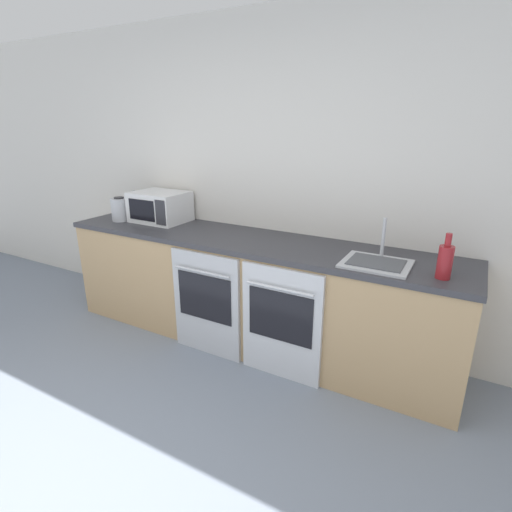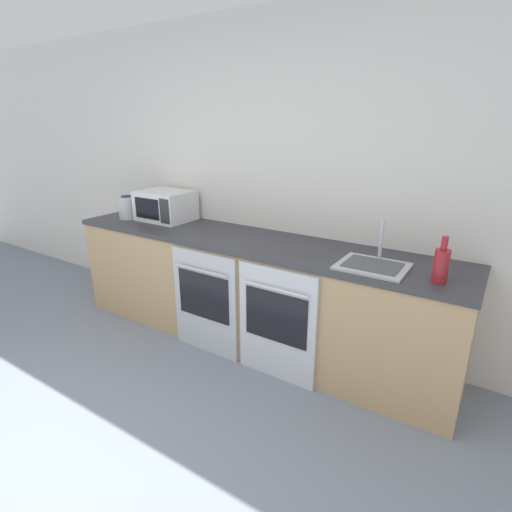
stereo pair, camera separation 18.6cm
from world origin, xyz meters
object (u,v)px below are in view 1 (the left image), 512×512
object	(u,v)px
oven_right	(281,323)
bottle_clear	(135,205)
sink	(377,262)
oven_left	(206,304)
bottle_red	(445,261)
kettle	(120,209)
microwave	(160,207)

from	to	relation	value
oven_right	bottle_clear	distance (m)	2.06
oven_right	sink	world-z (taller)	sink
bottle_clear	oven_left	bearing A→B (deg)	-24.36
bottle_red	sink	world-z (taller)	sink
oven_left	bottle_clear	xyz separation A→B (m)	(-1.25, 0.57, 0.56)
kettle	sink	distance (m)	2.37
microwave	bottle_red	size ratio (longest dim) A/B	1.76
microwave	kettle	xyz separation A→B (m)	(-0.34, -0.16, -0.03)
bottle_red	bottle_clear	size ratio (longest dim) A/B	1.20
microwave	oven_right	bearing A→B (deg)	-16.99
oven_right	sink	size ratio (longest dim) A/B	1.98
bottle_clear	oven_right	bearing A→B (deg)	-16.60
bottle_clear	kettle	distance (m)	0.30
oven_right	bottle_red	xyz separation A→B (m)	(0.96, 0.18, 0.58)
oven_left	microwave	distance (m)	1.10
oven_right	kettle	xyz separation A→B (m)	(-1.80, 0.28, 0.58)
bottle_clear	sink	size ratio (longest dim) A/B	0.54
oven_right	bottle_red	size ratio (longest dim) A/B	3.07
microwave	bottle_red	distance (m)	2.44
bottle_clear	sink	xyz separation A→B (m)	(2.47, -0.34, -0.07)
oven_left	oven_right	xyz separation A→B (m)	(0.65, 0.00, 0.00)
oven_left	kettle	size ratio (longest dim) A/B	3.84
microwave	bottle_clear	distance (m)	0.46
microwave	sink	size ratio (longest dim) A/B	1.14
oven_right	bottle_red	bearing A→B (deg)	10.71
bottle_red	bottle_clear	bearing A→B (deg)	172.35
oven_left	sink	bearing A→B (deg)	10.72
microwave	kettle	bearing A→B (deg)	-154.35
kettle	sink	world-z (taller)	sink
bottle_red	bottle_clear	distance (m)	2.89
bottle_clear	kettle	bearing A→B (deg)	-70.47
oven_left	microwave	xyz separation A→B (m)	(-0.81, 0.45, 0.61)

